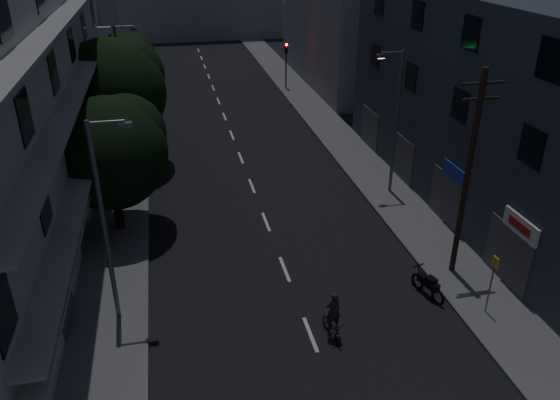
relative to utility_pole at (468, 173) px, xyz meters
name	(u,v)px	position (x,y,z in m)	size (l,w,h in m)	color
ground	(240,155)	(-7.22, 15.82, -4.87)	(160.00, 160.00, 0.00)	black
sidewalk_left	(125,163)	(-14.72, 15.82, -4.79)	(3.00, 90.00, 0.15)	#565659
sidewalk_right	(346,146)	(0.28, 15.82, -4.79)	(3.00, 90.00, 0.15)	#565659
lane_markings	(228,125)	(-7.22, 22.07, -4.86)	(0.15, 60.50, 0.01)	beige
building_left	(1,91)	(-19.20, 8.82, 2.13)	(7.00, 36.00, 14.00)	#A3A39E
building_right	(508,114)	(4.77, 4.81, 0.63)	(6.19, 28.00, 11.00)	#2B313B
building_far_right	(338,14)	(4.78, 32.82, 1.63)	(6.00, 20.00, 13.00)	slate
tree_near	(110,149)	(-14.54, 7.10, -0.48)	(5.49, 5.49, 6.77)	black
tree_mid	(112,89)	(-14.83, 15.26, 0.28)	(6.50, 6.50, 7.99)	black
tree_far	(123,66)	(-14.72, 25.10, -0.59)	(5.33, 5.33, 6.59)	black
traffic_signal_far_right	(286,56)	(-0.51, 31.46, -1.77)	(0.28, 0.37, 4.10)	black
traffic_signal_far_left	(138,66)	(-13.78, 29.97, -1.77)	(0.28, 0.37, 4.10)	black
street_lamp_left_near	(106,215)	(-14.24, -0.16, -0.27)	(1.51, 0.25, 8.00)	slate
street_lamp_right	(395,117)	(0.31, 8.23, -0.27)	(1.51, 0.25, 8.00)	#595D61
street_lamp_left_far	(123,80)	(-14.45, 19.41, -0.27)	(1.51, 0.25, 8.00)	#505157
utility_pole	(468,173)	(0.00, 0.00, 0.00)	(1.80, 0.24, 9.00)	black
bus_stop_sign	(493,275)	(-0.11, -2.97, -2.98)	(0.06, 0.35, 2.52)	#595B60
motorcycle	(428,285)	(-1.82, -1.32, -4.37)	(0.78, 1.93, 1.27)	black
cyclist	(333,322)	(-6.46, -2.97, -4.19)	(0.79, 1.66, 2.02)	black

